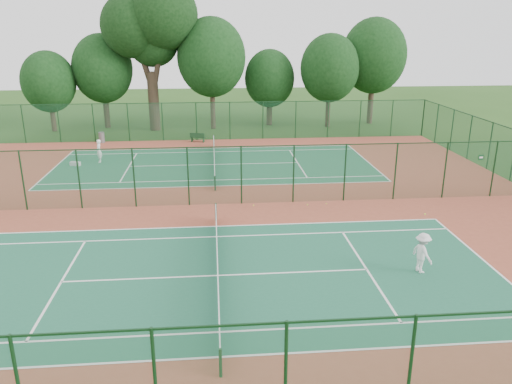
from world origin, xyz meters
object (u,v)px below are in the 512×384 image
kit_bag (75,164)px  big_tree (150,25)px  trash_bin (102,137)px  bench (198,137)px  player_near (422,253)px  player_far (99,151)px

kit_bag → big_tree: bearing=84.5°
big_tree → trash_bin: bearing=-126.5°
trash_bin → bench: 8.66m
player_near → trash_bin: size_ratio=1.85×
player_far → bench: (7.38, 6.55, -0.45)m
player_far → kit_bag: (-1.64, -0.90, -0.74)m
trash_bin → bench: size_ratio=0.66×
trash_bin → kit_bag: size_ratio=1.23×
player_near → trash_bin: bearing=17.6°
player_far → big_tree: (3.05, 12.90, 9.29)m
bench → big_tree: (-4.34, 6.35, 9.74)m
player_far → player_near: bearing=29.4°
player_near → trash_bin: 32.86m
kit_bag → bench: bearing=52.8°
kit_bag → player_near: bearing=-31.6°
player_near → kit_bag: player_near is taller
player_far → trash_bin: 7.21m
bench → big_tree: size_ratio=0.10×
player_near → player_far: 26.48m
bench → kit_bag: bearing=-125.3°
trash_bin → big_tree: big_tree is taller
player_far → trash_bin: size_ratio=1.85×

